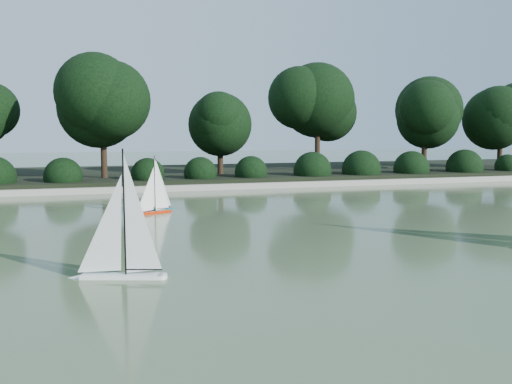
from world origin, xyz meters
TOP-DOWN VIEW (x-y plane):
  - ground at (0.00, 0.00)m, footprint 80.00×80.00m
  - pond_coping at (0.00, 9.00)m, footprint 40.00×0.35m
  - far_bank at (0.00, 13.00)m, footprint 40.00×8.00m
  - tree_line at (1.23, 11.44)m, footprint 26.31×3.93m
  - shrub_hedge at (0.00, 9.90)m, footprint 29.10×1.10m
  - sailboat_white_a at (-3.25, -1.00)m, footprint 1.27×0.56m
  - sailboat_orange at (-2.20, 4.47)m, footprint 0.96×0.57m
  - sailboat_teal at (-2.11, 5.00)m, footprint 0.94×0.19m

SIDE VIEW (x-z plane):
  - ground at x=0.00m, z-range 0.00..0.00m
  - pond_coping at x=0.00m, z-range 0.00..0.18m
  - far_bank at x=0.00m, z-range 0.00..0.30m
  - sailboat_teal at x=-2.11m, z-range -0.44..0.85m
  - sailboat_orange at x=-2.20m, z-range -0.47..0.91m
  - sailboat_white_a at x=-3.25m, z-range -0.60..1.15m
  - shrub_hedge at x=0.00m, z-range -0.10..1.00m
  - tree_line at x=1.23m, z-range 0.45..4.83m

